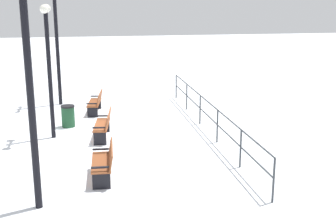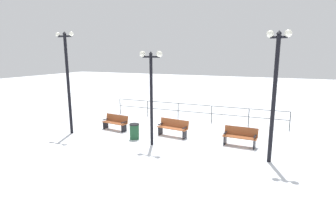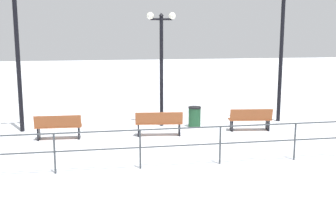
{
  "view_description": "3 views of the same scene",
  "coord_description": "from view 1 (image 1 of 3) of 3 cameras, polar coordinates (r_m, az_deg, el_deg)",
  "views": [
    {
      "loc": [
        0.26,
        14.35,
        4.54
      ],
      "look_at": [
        -2.37,
        -0.03,
        0.78
      ],
      "focal_mm": 47.9,
      "sensor_mm": 36.0,
      "label": 1
    },
    {
      "loc": [
        12.5,
        5.29,
        4.21
      ],
      "look_at": [
        -2.24,
        -1.16,
        0.79
      ],
      "focal_mm": 29.47,
      "sensor_mm": 36.0,
      "label": 2
    },
    {
      "loc": [
        -14.99,
        2.47,
        3.67
      ],
      "look_at": [
        -1.99,
        0.02,
        1.19
      ],
      "focal_mm": 46.79,
      "sensor_mm": 36.0,
      "label": 3
    }
  ],
  "objects": [
    {
      "name": "bench_second",
      "position": [
        14.91,
        -8.15,
        -1.57
      ],
      "size": [
        0.7,
        1.69,
        0.88
      ],
      "rotation": [
        0.0,
        0.0,
        -0.13
      ],
      "color": "brown",
      "rests_on": "ground"
    },
    {
      "name": "bench_third",
      "position": [
        11.65,
        -8.1,
        -6.27
      ],
      "size": [
        0.62,
        1.57,
        0.87
      ],
      "rotation": [
        0.0,
        0.0,
        -0.05
      ],
      "color": "brown",
      "rests_on": "ground"
    },
    {
      "name": "ground_plane",
      "position": [
        15.05,
        -8.92,
        -3.33
      ],
      "size": [
        80.0,
        80.0,
        0.0
      ],
      "primitive_type": "plane",
      "color": "white",
      "rests_on": "ground"
    },
    {
      "name": "waterfront_railing",
      "position": [
        15.38,
        5.14,
        0.04
      ],
      "size": [
        0.05,
        11.15,
        1.09
      ],
      "color": "#383D42",
      "rests_on": "ground"
    },
    {
      "name": "lamppost_far",
      "position": [
        9.68,
        -17.37,
        5.54
      ],
      "size": [
        0.27,
        0.87,
        5.05
      ],
      "color": "black",
      "rests_on": "ground"
    },
    {
      "name": "bench_nearest",
      "position": [
        18.24,
        -9.14,
        1.26
      ],
      "size": [
        0.7,
        1.61,
        0.85
      ],
      "rotation": [
        0.0,
        0.0,
        -0.13
      ],
      "color": "brown",
      "rests_on": "ground"
    },
    {
      "name": "lamppost_middle",
      "position": [
        14.86,
        -15.02,
        7.61
      ],
      "size": [
        0.27,
        1.1,
        4.33
      ],
      "color": "black",
      "rests_on": "ground"
    },
    {
      "name": "lamppost_near",
      "position": [
        19.66,
        -14.03,
        9.97
      ],
      "size": [
        0.22,
        1.1,
        5.3
      ],
      "color": "black",
      "rests_on": "ground"
    },
    {
      "name": "trash_bin",
      "position": [
        16.47,
        -12.6,
        -0.51
      ],
      "size": [
        0.49,
        0.49,
        0.79
      ],
      "color": "#1E4C2D",
      "rests_on": "ground"
    }
  ]
}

